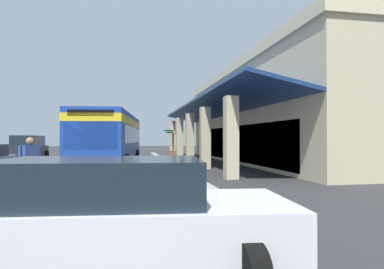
{
  "coord_description": "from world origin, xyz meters",
  "views": [
    {
      "loc": [
        21.68,
        0.8,
        1.73
      ],
      "look_at": [
        5.21,
        3.86,
        1.94
      ],
      "focal_mm": 31.27,
      "sensor_mm": 36.0,
      "label": 1
    }
  ],
  "objects": [
    {
      "name": "plaza_building",
      "position": [
        -2.09,
        12.98,
        3.53
      ],
      "size": [
        25.34,
        13.52,
        7.05
      ],
      "color": "#C6B793",
      "rests_on": "ground"
    },
    {
      "name": "potted_palm",
      "position": [
        -7.82,
        4.55,
        0.6
      ],
      "size": [
        1.82,
        1.95,
        2.54
      ],
      "color": "brown",
      "rests_on": "ground"
    },
    {
      "name": "pedestrian",
      "position": [
        10.92,
        -2.16,
        1.01
      ],
      "size": [
        0.54,
        0.54,
        1.77
      ],
      "color": "#38383D",
      "rests_on": "ground"
    },
    {
      "name": "parked_suv_charcoal",
      "position": [
        -5.92,
        -6.93,
        1.02
      ],
      "size": [
        4.82,
        2.24,
        1.97
      ],
      "color": "#232328",
      "rests_on": "ground"
    },
    {
      "name": "curb_strip",
      "position": [
        -2.09,
        3.36,
        0.06
      ],
      "size": [
        30.05,
        0.5,
        0.12
      ],
      "primitive_type": "cube",
      "color": "#9E998E",
      "rests_on": "ground"
    },
    {
      "name": "parked_sedan_white",
      "position": [
        17.32,
        0.6,
        0.75
      ],
      "size": [
        2.72,
        4.55,
        1.47
      ],
      "color": "silver",
      "rests_on": "ground"
    },
    {
      "name": "ground",
      "position": [
        0.0,
        8.0,
        0.0
      ],
      "size": [
        120.0,
        120.0,
        0.0
      ],
      "primitive_type": "plane",
      "color": "#2D2D30"
    },
    {
      "name": "transit_bus",
      "position": [
        1.5,
        -0.31,
        1.85
      ],
      "size": [
        11.4,
        3.62,
        3.34
      ],
      "color": "#193D9E",
      "rests_on": "ground"
    }
  ]
}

